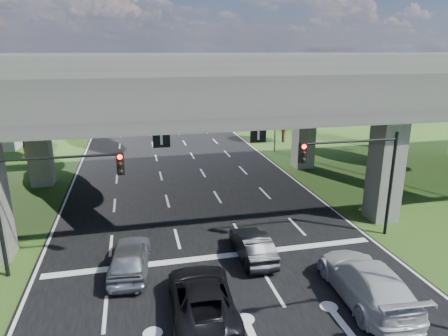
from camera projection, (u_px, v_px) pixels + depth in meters
name	position (u px, v px, depth m)	size (l,w,h in m)	color
ground	(235.00, 296.00, 17.21)	(160.00, 160.00, 0.00)	#2E4D18
road	(197.00, 210.00, 26.55)	(18.00, 120.00, 0.03)	black
overpass	(190.00, 86.00, 26.18)	(80.00, 15.00, 10.00)	#33302E
signal_right	(358.00, 167.00, 21.40)	(5.76, 0.54, 6.00)	black
signal_left	(46.00, 189.00, 18.02)	(5.76, 0.54, 6.00)	black
streetlight_far	(273.00, 95.00, 40.16)	(3.38, 0.25, 10.00)	gray
streetlight_beyond	(233.00, 83.00, 55.11)	(3.38, 0.25, 10.00)	gray
tree_left_near	(20.00, 110.00, 37.13)	(4.50, 4.50, 7.80)	black
tree_left_mid	(10.00, 107.00, 44.14)	(3.91, 3.90, 6.76)	black
tree_left_far	(59.00, 91.00, 52.20)	(4.80, 4.80, 8.32)	black
tree_right_near	(285.00, 103.00, 44.92)	(4.20, 4.20, 7.28)	black
tree_right_mid	(284.00, 97.00, 53.13)	(3.91, 3.90, 6.76)	black
tree_right_far	(239.00, 88.00, 59.56)	(4.50, 4.50, 7.80)	black
car_silver	(130.00, 257.00, 18.85)	(1.84, 4.56, 1.55)	#AAACB2
car_dark	(252.00, 245.00, 20.18)	(1.45, 4.16, 1.37)	black
car_white	(366.00, 281.00, 16.74)	(2.41, 5.92, 1.72)	#BDBDBD
car_trailing	(202.00, 297.00, 15.84)	(2.48, 5.38, 1.50)	black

